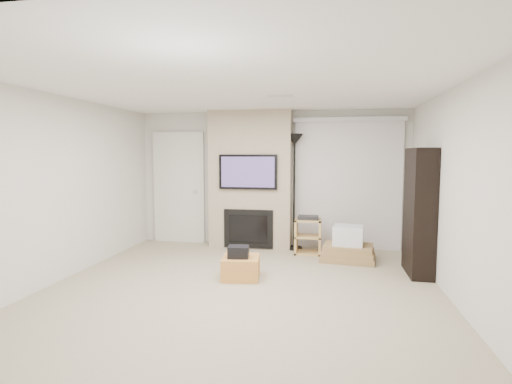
% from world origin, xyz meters
% --- Properties ---
extents(floor, '(5.00, 5.50, 0.00)m').
position_xyz_m(floor, '(0.00, 0.00, 0.00)').
color(floor, tan).
rests_on(floor, ground).
extents(ceiling, '(5.00, 5.50, 0.00)m').
position_xyz_m(ceiling, '(0.00, 0.00, 2.50)').
color(ceiling, white).
rests_on(ceiling, wall_back).
extents(wall_back, '(5.00, 0.00, 2.50)m').
position_xyz_m(wall_back, '(0.00, 2.75, 1.25)').
color(wall_back, silver).
rests_on(wall_back, ground).
extents(wall_front, '(5.00, 0.00, 2.50)m').
position_xyz_m(wall_front, '(0.00, -2.75, 1.25)').
color(wall_front, silver).
rests_on(wall_front, ground).
extents(wall_left, '(0.00, 5.50, 2.50)m').
position_xyz_m(wall_left, '(-2.50, 0.00, 1.25)').
color(wall_left, silver).
rests_on(wall_left, ground).
extents(wall_right, '(0.00, 5.50, 2.50)m').
position_xyz_m(wall_right, '(2.50, 0.00, 1.25)').
color(wall_right, silver).
rests_on(wall_right, ground).
extents(hvac_vent, '(0.35, 0.18, 0.01)m').
position_xyz_m(hvac_vent, '(0.40, 0.80, 2.50)').
color(hvac_vent, silver).
rests_on(hvac_vent, ceiling).
extents(ottoman, '(0.56, 0.56, 0.30)m').
position_xyz_m(ottoman, '(-0.11, 0.63, 0.15)').
color(ottoman, '#D48B3E').
rests_on(ottoman, floor).
extents(black_bag, '(0.30, 0.25, 0.16)m').
position_xyz_m(black_bag, '(-0.13, 0.59, 0.38)').
color(black_bag, black).
rests_on(black_bag, ottoman).
extents(fireplace_wall, '(1.50, 0.47, 2.50)m').
position_xyz_m(fireplace_wall, '(-0.35, 2.54, 1.24)').
color(fireplace_wall, tan).
rests_on(fireplace_wall, floor).
extents(entry_door, '(1.02, 0.11, 2.14)m').
position_xyz_m(entry_door, '(-1.80, 2.71, 1.05)').
color(entry_door, silver).
rests_on(entry_door, floor).
extents(vertical_blinds, '(1.98, 0.10, 2.37)m').
position_xyz_m(vertical_blinds, '(1.40, 2.70, 1.27)').
color(vertical_blinds, silver).
rests_on(vertical_blinds, floor).
extents(floor_lamp, '(0.31, 0.31, 2.07)m').
position_xyz_m(floor_lamp, '(0.46, 2.50, 1.63)').
color(floor_lamp, black).
rests_on(floor_lamp, floor).
extents(av_stand, '(0.45, 0.38, 0.66)m').
position_xyz_m(av_stand, '(0.73, 2.20, 0.35)').
color(av_stand, tan).
rests_on(av_stand, floor).
extents(box_stack, '(0.92, 0.74, 0.57)m').
position_xyz_m(box_stack, '(1.39, 1.86, 0.22)').
color(box_stack, '#9A7849').
rests_on(box_stack, floor).
extents(bookshelf, '(0.30, 0.80, 1.80)m').
position_xyz_m(bookshelf, '(2.34, 1.29, 0.90)').
color(bookshelf, black).
rests_on(bookshelf, floor).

